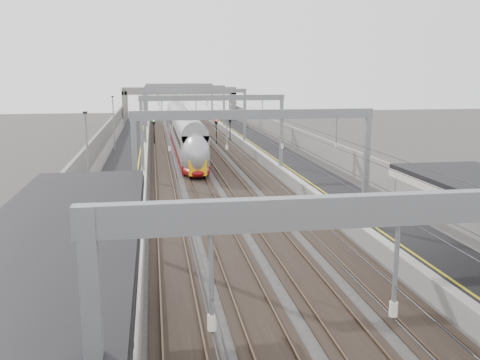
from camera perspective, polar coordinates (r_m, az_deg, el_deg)
name	(u,v)px	position (r m, az deg, el deg)	size (l,w,h in m)	color
platform_left	(126,170)	(51.53, -12.11, 1.01)	(4.00, 120.00, 1.00)	black
platform_right	(290,166)	(53.15, 5.38, 1.52)	(4.00, 120.00, 1.00)	black
tracks	(210,173)	(51.81, -3.22, 0.80)	(11.40, 140.00, 0.20)	black
overhead_line	(203,105)	(57.63, -3.99, 7.95)	(13.00, 140.00, 6.60)	gray
overbridge	(180,95)	(105.89, -6.45, 8.95)	(22.00, 2.20, 6.90)	slate
wall_left	(90,160)	(51.62, -15.71, 2.10)	(0.30, 120.00, 3.20)	slate
wall_right	(322,154)	(53.87, 8.70, 2.76)	(0.30, 120.00, 3.20)	slate
train	(183,133)	(68.94, -6.06, 5.00)	(2.57, 46.89, 4.07)	maroon
signal_green	(154,127)	(73.41, -9.17, 5.62)	(0.32, 0.32, 3.48)	black
signal_red_near	(216,126)	(73.08, -2.54, 5.73)	(0.32, 0.32, 3.48)	black
signal_red_far	(230,125)	(75.57, -1.07, 5.92)	(0.32, 0.32, 3.48)	black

